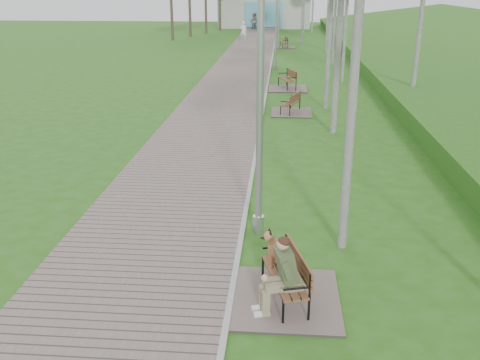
% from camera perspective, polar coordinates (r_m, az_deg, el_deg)
% --- Properties ---
extents(ground, '(120.00, 120.00, 0.00)m').
position_cam_1_polar(ground, '(12.67, 0.90, -1.79)').
color(ground, '#265611').
rests_on(ground, ground).
extents(walkway, '(3.50, 67.00, 0.04)m').
position_cam_1_polar(walkway, '(33.65, 0.28, 12.21)').
color(walkway, '#705F5A').
rests_on(walkway, ground).
extents(kerb, '(0.10, 67.00, 0.05)m').
position_cam_1_polar(kerb, '(33.56, 3.33, 12.17)').
color(kerb, '#999993').
rests_on(kerb, ground).
extents(building_north, '(10.00, 5.20, 4.00)m').
position_cam_1_polar(building_north, '(62.79, 2.63, 17.78)').
color(building_north, '#9E9E99').
rests_on(building_north, ground).
extents(bench_main, '(1.69, 1.88, 1.47)m').
position_cam_1_polar(bench_main, '(8.55, 4.45, -10.43)').
color(bench_main, '#705F5A').
rests_on(bench_main, ground).
extents(bench_second, '(1.57, 1.74, 0.96)m').
position_cam_1_polar(bench_second, '(21.00, 5.41, 7.60)').
color(bench_second, '#705F5A').
rests_on(bench_second, ground).
extents(bench_third, '(1.81, 2.01, 1.11)m').
position_cam_1_polar(bench_third, '(25.89, 5.05, 10.10)').
color(bench_third, '#705F5A').
rests_on(bench_third, ground).
extents(bench_far, '(1.65, 1.84, 1.02)m').
position_cam_1_polar(bench_far, '(43.07, 4.72, 14.15)').
color(bench_far, '#705F5A').
rests_on(bench_far, ground).
extents(lamp_post_near, '(0.23, 0.23, 5.94)m').
position_cam_1_polar(lamp_post_near, '(10.06, 2.15, 8.88)').
color(lamp_post_near, '#989A9F').
rests_on(lamp_post_near, ground).
extents(lamp_post_second, '(0.18, 0.18, 4.57)m').
position_cam_1_polar(lamp_post_second, '(31.73, 3.87, 15.52)').
color(lamp_post_second, '#989A9F').
rests_on(lamp_post_second, ground).
extents(lamp_post_third, '(0.21, 0.21, 5.43)m').
position_cam_1_polar(lamp_post_third, '(42.03, 4.20, 17.24)').
color(lamp_post_third, '#989A9F').
rests_on(lamp_post_third, ground).
extents(pedestrian_near, '(0.66, 0.49, 1.68)m').
position_cam_1_polar(pedestrian_near, '(47.58, 0.35, 15.59)').
color(pedestrian_near, silver).
rests_on(pedestrian_near, ground).
extents(pedestrian_far, '(1.00, 0.88, 1.72)m').
position_cam_1_polar(pedestrian_far, '(59.99, 1.53, 16.59)').
color(pedestrian_far, gray).
rests_on(pedestrian_far, ground).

